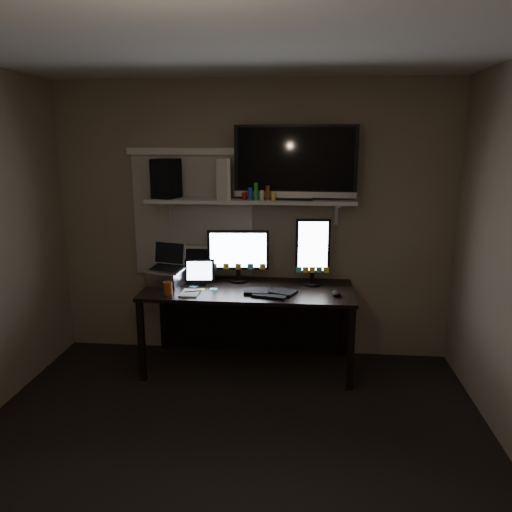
# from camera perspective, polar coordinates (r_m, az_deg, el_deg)

# --- Properties ---
(floor) EXTENTS (3.60, 3.60, 0.00)m
(floor) POSITION_cam_1_polar(r_m,az_deg,el_deg) (3.36, -3.69, -23.04)
(floor) COLOR black
(floor) RESTS_ON ground
(ceiling) EXTENTS (3.60, 3.60, 0.00)m
(ceiling) POSITION_cam_1_polar(r_m,az_deg,el_deg) (2.76, -4.52, 23.96)
(ceiling) COLOR silver
(ceiling) RESTS_ON back_wall
(back_wall) EXTENTS (3.60, 0.00, 3.60)m
(back_wall) POSITION_cam_1_polar(r_m,az_deg,el_deg) (4.55, -0.37, 3.93)
(back_wall) COLOR #796757
(back_wall) RESTS_ON floor
(window_blinds) EXTENTS (1.10, 0.02, 1.10)m
(window_blinds) POSITION_cam_1_polar(r_m,az_deg,el_deg) (4.62, -7.21, 4.58)
(window_blinds) COLOR #B7B0A4
(window_blinds) RESTS_ON back_wall
(desk) EXTENTS (1.80, 0.75, 0.73)m
(desk) POSITION_cam_1_polar(r_m,az_deg,el_deg) (4.48, -0.68, -5.43)
(desk) COLOR black
(desk) RESTS_ON floor
(wall_shelf) EXTENTS (1.80, 0.35, 0.03)m
(wall_shelf) POSITION_cam_1_polar(r_m,az_deg,el_deg) (4.35, -0.60, 6.35)
(wall_shelf) COLOR beige
(wall_shelf) RESTS_ON back_wall
(monitor_landscape) EXTENTS (0.55, 0.10, 0.48)m
(monitor_landscape) POSITION_cam_1_polar(r_m,az_deg,el_deg) (4.46, -2.04, 0.05)
(monitor_landscape) COLOR black
(monitor_landscape) RESTS_ON desk
(monitor_portrait) EXTENTS (0.30, 0.08, 0.60)m
(monitor_portrait) POSITION_cam_1_polar(r_m,az_deg,el_deg) (4.37, 6.49, 0.49)
(monitor_portrait) COLOR black
(monitor_portrait) RESTS_ON desk
(keyboard) EXTENTS (0.46, 0.27, 0.03)m
(keyboard) POSITION_cam_1_polar(r_m,az_deg,el_deg) (4.16, 1.61, -4.14)
(keyboard) COLOR black
(keyboard) RESTS_ON desk
(mouse) EXTENTS (0.08, 0.11, 0.04)m
(mouse) POSITION_cam_1_polar(r_m,az_deg,el_deg) (4.15, 9.13, -4.25)
(mouse) COLOR black
(mouse) RESTS_ON desk
(notepad) EXTENTS (0.15, 0.21, 0.01)m
(notepad) POSITION_cam_1_polar(r_m,az_deg,el_deg) (4.20, -7.54, -4.22)
(notepad) COLOR silver
(notepad) RESTS_ON desk
(tablet) EXTENTS (0.27, 0.14, 0.23)m
(tablet) POSITION_cam_1_polar(r_m,az_deg,el_deg) (4.42, -6.44, -1.83)
(tablet) COLOR black
(tablet) RESTS_ON desk
(file_sorter) EXTENTS (0.25, 0.12, 0.31)m
(file_sorter) POSITION_cam_1_polar(r_m,az_deg,el_deg) (4.59, -6.96, -0.75)
(file_sorter) COLOR black
(file_sorter) RESTS_ON desk
(laptop) EXTENTS (0.38, 0.34, 0.36)m
(laptop) POSITION_cam_1_polar(r_m,az_deg,el_deg) (4.44, -10.20, -0.99)
(laptop) COLOR #B1B1B6
(laptop) RESTS_ON desk
(cup) EXTENTS (0.08, 0.08, 0.11)m
(cup) POSITION_cam_1_polar(r_m,az_deg,el_deg) (4.17, -10.03, -3.69)
(cup) COLOR brown
(cup) RESTS_ON desk
(sticky_notes) EXTENTS (0.32, 0.28, 0.00)m
(sticky_notes) POSITION_cam_1_polar(r_m,az_deg,el_deg) (4.31, -6.61, -3.76)
(sticky_notes) COLOR yellow
(sticky_notes) RESTS_ON desk
(tv) EXTENTS (1.05, 0.24, 0.62)m
(tv) POSITION_cam_1_polar(r_m,az_deg,el_deg) (4.30, 4.52, 10.60)
(tv) COLOR black
(tv) RESTS_ON wall_shelf
(game_console) EXTENTS (0.14, 0.30, 0.35)m
(game_console) POSITION_cam_1_polar(r_m,az_deg,el_deg) (4.37, -3.62, 8.83)
(game_console) COLOR beige
(game_console) RESTS_ON wall_shelf
(speaker) EXTENTS (0.24, 0.27, 0.34)m
(speaker) POSITION_cam_1_polar(r_m,az_deg,el_deg) (4.46, -10.22, 8.71)
(speaker) COLOR black
(speaker) RESTS_ON wall_shelf
(bottles) EXTENTS (0.23, 0.06, 0.15)m
(bottles) POSITION_cam_1_polar(r_m,az_deg,el_deg) (4.27, 0.35, 7.42)
(bottles) COLOR #A50F0C
(bottles) RESTS_ON wall_shelf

